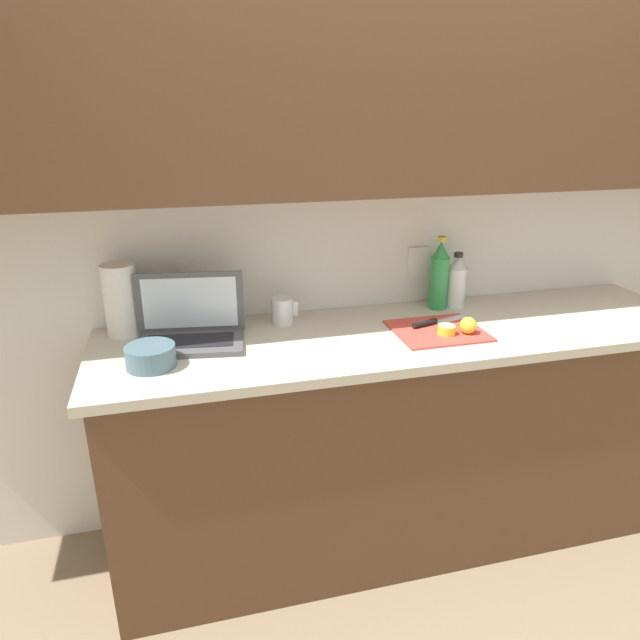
% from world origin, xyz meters
% --- Properties ---
extents(ground_plane, '(12.00, 12.00, 0.00)m').
position_xyz_m(ground_plane, '(0.00, 0.00, 0.00)').
color(ground_plane, '#847056').
rests_on(ground_plane, ground).
extents(wall_back, '(5.20, 0.38, 2.60)m').
position_xyz_m(wall_back, '(-0.00, 0.24, 1.56)').
color(wall_back, white).
rests_on(wall_back, ground_plane).
extents(counter_unit, '(2.33, 0.62, 0.92)m').
position_xyz_m(counter_unit, '(0.02, 0.00, 0.47)').
color(counter_unit, brown).
rests_on(counter_unit, ground_plane).
extents(laptop, '(0.41, 0.27, 0.24)m').
position_xyz_m(laptop, '(-0.81, 0.10, 0.98)').
color(laptop, '#515156').
rests_on(laptop, counter_unit).
extents(cutting_board, '(0.33, 0.29, 0.01)m').
position_xyz_m(cutting_board, '(0.09, -0.04, 0.93)').
color(cutting_board, '#D1473D').
rests_on(cutting_board, counter_unit).
extents(knife, '(0.27, 0.11, 0.02)m').
position_xyz_m(knife, '(0.09, 0.02, 0.94)').
color(knife, silver).
rests_on(knife, cutting_board).
extents(lemon_half_cut, '(0.07, 0.07, 0.03)m').
position_xyz_m(lemon_half_cut, '(0.10, -0.08, 0.95)').
color(lemon_half_cut, yellow).
rests_on(lemon_half_cut, cutting_board).
extents(lemon_whole_beside, '(0.06, 0.06, 0.06)m').
position_xyz_m(lemon_whole_beside, '(0.18, -0.10, 0.96)').
color(lemon_whole_beside, yellow).
rests_on(lemon_whole_beside, cutting_board).
extents(bottle_green_soda, '(0.08, 0.08, 0.23)m').
position_xyz_m(bottle_green_soda, '(0.29, 0.21, 1.03)').
color(bottle_green_soda, silver).
rests_on(bottle_green_soda, counter_unit).
extents(bottle_oil_tall, '(0.08, 0.08, 0.30)m').
position_xyz_m(bottle_oil_tall, '(0.21, 0.21, 1.06)').
color(bottle_oil_tall, '#2D934C').
rests_on(bottle_oil_tall, counter_unit).
extents(measuring_cup, '(0.10, 0.08, 0.10)m').
position_xyz_m(measuring_cup, '(-0.45, 0.19, 0.98)').
color(measuring_cup, silver).
rests_on(measuring_cup, counter_unit).
extents(bowl_white, '(0.16, 0.16, 0.07)m').
position_xyz_m(bowl_white, '(-0.94, -0.08, 0.96)').
color(bowl_white, slate).
rests_on(bowl_white, counter_unit).
extents(paper_towel_roll, '(0.12, 0.12, 0.27)m').
position_xyz_m(paper_towel_roll, '(-1.04, 0.23, 1.06)').
color(paper_towel_roll, white).
rests_on(paper_towel_roll, counter_unit).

